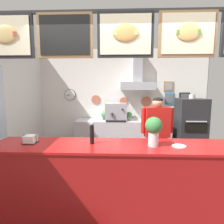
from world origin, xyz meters
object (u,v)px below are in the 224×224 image
Objects in this scene: shop_worker at (157,135)px; espresso_machine at (116,112)px; potted_rosemary at (105,115)px; basil_vase at (154,130)px; napkin_holder at (30,139)px; pepper_grinder at (92,133)px; pizza_oven at (190,129)px; condiment_plate at (179,146)px; potted_basil at (129,115)px; potted_sage at (160,115)px; potted_thyme at (146,115)px.

shop_worker is 2.94× the size of espresso_machine.
shop_worker is 1.44m from espresso_machine.
basil_vase is at bearing -71.89° from potted_rosemary.
napkin_holder is (-1.07, -2.33, -0.06)m from espresso_machine.
basil_vase reaches higher than pepper_grinder.
napkin_holder is (-2.85, -2.16, 0.32)m from pizza_oven.
condiment_plate is (0.31, -0.01, -0.20)m from basil_vase.
condiment_plate is (0.02, -1.24, 0.19)m from shop_worker.
potted_basil is at bearing 2.57° from potted_rosemary.
potted_sage is 0.79m from potted_basil.
potted_rosemary is (-1.03, 0.04, -0.00)m from potted_thyme.
pizza_oven is at bearing 59.94° from basil_vase.
potted_thyme is at bearing 171.16° from pizza_oven.
espresso_machine is 2.56m from napkin_holder.
potted_basil is at bearing 101.26° from condiment_plate.
shop_worker is 1.32m from basil_vase.
potted_rosemary is 0.61m from potted_basil.
potted_basil is 2.46m from basil_vase.
potted_basil is (-0.79, -0.00, -0.02)m from potted_sage.
potted_basil is at bearing 76.27° from pepper_grinder.
napkin_holder is (-2.18, -2.39, 0.01)m from potted_sage.
potted_sage is at bearing 60.09° from pepper_grinder.
potted_sage reaches higher than napkin_holder.
potted_sage is at bearing 83.03° from condiment_plate.
pizza_oven is 7.12× the size of potted_rosemary.
pizza_oven is 2.45m from condiment_plate.
potted_thyme is 0.63× the size of basil_vase.
basil_vase is at bearing -78.18° from espresso_machine.
pizza_oven is 3.00m from pepper_grinder.
espresso_machine is 1.88× the size of pepper_grinder.
basil_vase is 0.37m from condiment_plate.
pepper_grinder is at bearing 175.26° from basil_vase.
shop_worker reaches higher than potted_thyme.
potted_sage reaches higher than potted_thyme.
potted_basil is 0.73× the size of pepper_grinder.
shop_worker is 7.05× the size of potted_rosemary.
espresso_machine is 2.54m from condiment_plate.
napkin_holder is 0.60× the size of pepper_grinder.
napkin_holder is (-0.77, -2.36, 0.03)m from potted_rosemary.
shop_worker reaches higher than condiment_plate.
potted_basil is at bearing 94.21° from basil_vase.
basil_vase is (0.18, -2.45, 0.19)m from potted_basil.
potted_basil is 2.51m from condiment_plate.
potted_thyme is at bearing 84.26° from basil_vase.
potted_rosemary and napkin_holder have the same top height.
condiment_plate is at bearing -2.21° from napkin_holder.
potted_rosemary is at bearing -178.79° from potted_sage.
shop_worker reaches higher than potted_sage.
shop_worker reaches higher than potted_basil.
napkin_holder is at bearing -120.11° from potted_basil.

